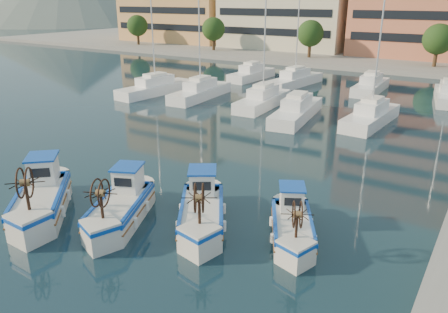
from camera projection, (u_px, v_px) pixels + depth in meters
ground at (131, 227)px, 18.98m from camera, size 300.00×300.00×0.00m
hill_west at (72, 22)px, 177.14m from camera, size 180.00×180.00×60.00m
yacht_marina at (316, 94)px, 42.38m from camera, size 39.64×23.45×11.50m
fishing_boat_a at (41, 197)px, 19.91m from camera, size 4.71×4.80×3.08m
fishing_boat_b at (121, 205)px, 19.30m from camera, size 3.46×4.67×2.82m
fishing_boat_c at (202, 209)px, 18.90m from camera, size 3.91×4.61×2.82m
fishing_boat_d at (292, 223)px, 17.95m from camera, size 3.20×4.07×2.46m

